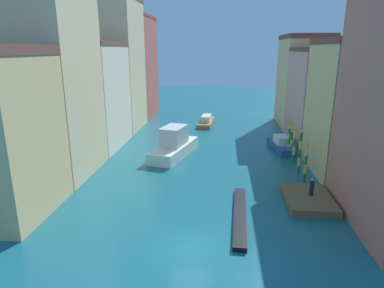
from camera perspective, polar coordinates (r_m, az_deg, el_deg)
The scene contains 19 objects.
ground_plane at distance 45.58m, azimuth 2.71°, elevation -0.36°, with size 154.00×154.00×0.00m, color #196070.
building_left_1 at distance 36.66m, azimuth -22.63°, elevation 9.08°, with size 7.12×9.62×18.29m.
building_left_2 at distance 46.27m, azimuth -16.45°, elevation 7.93°, with size 7.12×11.04×13.68m.
building_left_3 at distance 56.07m, azimuth -12.67°, elevation 12.93°, with size 7.12×10.18×20.41m.
building_left_4 at distance 66.34m, azimuth -9.79°, elevation 12.72°, with size 7.12×11.32×18.67m.
building_right_1 at distance 38.42m, azimuth 25.46°, elevation 5.64°, with size 7.12×10.51×13.82m.
building_right_2 at distance 49.14m, azimuth 21.02°, elevation 7.52°, with size 7.12×11.75×12.93m.
building_right_3 at distance 60.03m, azimuth 18.27°, elevation 10.10°, with size 7.12×11.22×15.00m.
waterfront_dock at distance 30.69m, azimuth 19.17°, elevation -8.91°, with size 3.86×5.61×0.64m.
person_on_dock at distance 30.57m, azimuth 19.70°, elevation -6.96°, with size 0.36×0.36×1.53m.
mooring_pole_0 at distance 34.61m, azimuth 18.78°, elevation -3.04°, with size 0.30×0.30×3.94m.
mooring_pole_1 at distance 36.77m, azimuth 17.88°, elevation -1.21°, with size 0.34×0.34×4.71m.
mooring_pole_2 at distance 40.11m, azimuth 16.99°, elevation -0.17°, with size 0.32×0.32×4.15m.
mooring_pole_3 at distance 43.44m, azimuth 16.55°, elevation 0.97°, with size 0.33×0.33×4.01m.
mooring_pole_4 at distance 43.54m, azimuth 16.18°, elevation 1.12°, with size 0.30×0.30×4.13m.
vaporetto_white at distance 41.30m, azimuth -3.06°, elevation -0.18°, with size 5.26×9.77×3.66m.
gondola_black at distance 27.14m, azimuth 8.16°, elevation -11.84°, with size 1.41×9.77×0.36m.
motorboat_0 at distance 58.52m, azimuth 2.44°, elevation 3.89°, with size 2.77×7.66×1.65m.
motorboat_1 at distance 45.36m, azimuth 14.91°, elevation -0.11°, with size 2.85×6.89×1.83m.
Camera 1 is at (1.88, -19.23, 12.72)m, focal length 31.35 mm.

